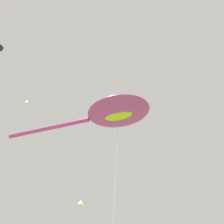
{
  "coord_description": "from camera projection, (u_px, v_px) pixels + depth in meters",
  "views": [
    {
      "loc": [
        -6.46,
        -3.12,
        1.83
      ],
      "look_at": [
        -1.26,
        7.51,
        11.93
      ],
      "focal_mm": 41.57,
      "sensor_mm": 36.0,
      "label": 1
    }
  ],
  "objects": [
    {
      "name": "big_show_kite",
      "position": [
        115.0,
        113.0,
        24.18
      ],
      "size": [
        12.2,
        13.37,
        18.08
      ],
      "rotation": [
        0.0,
        0.0,
        -0.78
      ],
      "color": "#CC3899",
      "rests_on": "ground"
    },
    {
      "name": "small_kite_bird_shape",
      "position": [
        81.0,
        203.0,
        28.8
      ],
      "size": [
        4.8,
        1.26,
        13.28
      ],
      "rotation": [
        0.0,
        0.0,
        2.48
      ],
      "color": "white",
      "rests_on": "ground"
    },
    {
      "name": "small_kite_stunt_black",
      "position": [
        27.0,
        104.0,
        32.59
      ],
      "size": [
        1.0,
        5.17,
        24.43
      ],
      "rotation": [
        0.0,
        0.0,
        0.7
      ],
      "color": "white",
      "rests_on": "ground"
    }
  ]
}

